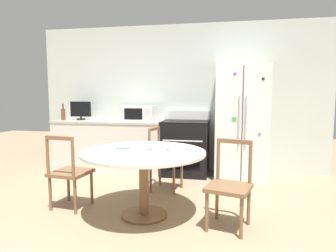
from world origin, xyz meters
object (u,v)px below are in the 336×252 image
at_px(microwave, 139,113).
at_px(countertop_tv, 81,110).
at_px(refrigerator, 241,122).
at_px(counter_bottle, 63,114).
at_px(dining_chair_right, 229,186).
at_px(candle_glass, 156,150).
at_px(dining_chair_left, 69,173).
at_px(oven_range, 185,147).
at_px(dining_chair_far, 165,160).

bearing_deg(microwave, countertop_tv, 178.78).
bearing_deg(refrigerator, counter_bottle, -178.97).
xyz_separation_m(refrigerator, microwave, (-1.75, 0.09, 0.12)).
height_order(countertop_tv, dining_chair_right, countertop_tv).
height_order(refrigerator, dining_chair_right, refrigerator).
bearing_deg(microwave, dining_chair_right, -52.33).
xyz_separation_m(refrigerator, candle_glass, (-0.97, -1.91, -0.14)).
distance_m(countertop_tv, candle_glass, 2.79).
height_order(microwave, dining_chair_left, microwave).
distance_m(oven_range, dining_chair_left, 2.14).
bearing_deg(dining_chair_far, dining_chair_left, -38.27).
height_order(refrigerator, dining_chair_far, refrigerator).
bearing_deg(countertop_tv, oven_range, -2.33).
distance_m(refrigerator, candle_glass, 2.14).
bearing_deg(oven_range, refrigerator, -1.84).
height_order(oven_range, counter_bottle, counter_bottle).
height_order(counter_bottle, dining_chair_right, counter_bottle).
bearing_deg(dining_chair_right, countertop_tv, -22.19).
distance_m(refrigerator, oven_range, 1.03).
bearing_deg(refrigerator, oven_range, 178.16).
relative_size(refrigerator, dining_chair_right, 2.04).
height_order(countertop_tv, dining_chair_left, countertop_tv).
bearing_deg(microwave, refrigerator, -2.79).
relative_size(dining_chair_right, candle_glass, 11.43).
distance_m(microwave, countertop_tv, 1.13).
xyz_separation_m(countertop_tv, dining_chair_left, (0.80, -1.88, -0.65)).
xyz_separation_m(microwave, dining_chair_far, (0.66, -0.97, -0.60)).
bearing_deg(countertop_tv, refrigerator, -2.17).
relative_size(refrigerator, counter_bottle, 6.20).
height_order(oven_range, countertop_tv, countertop_tv).
bearing_deg(refrigerator, candle_glass, -116.98).
distance_m(microwave, dining_chair_far, 1.31).
distance_m(refrigerator, dining_chair_far, 1.49).
height_order(refrigerator, oven_range, refrigerator).
bearing_deg(dining_chair_right, dining_chair_left, 10.09).
height_order(dining_chair_right, candle_glass, dining_chair_right).
xyz_separation_m(refrigerator, oven_range, (-0.92, 0.03, -0.45)).
bearing_deg(dining_chair_far, dining_chair_right, 49.99).
distance_m(microwave, candle_glass, 2.15).
xyz_separation_m(dining_chair_right, candle_glass, (-0.78, 0.03, 0.35)).
distance_m(dining_chair_left, dining_chair_far, 1.33).
bearing_deg(countertop_tv, candle_glass, -46.54).
distance_m(counter_bottle, dining_chair_left, 2.10).
height_order(microwave, counter_bottle, counter_bottle).
bearing_deg(dining_chair_left, candle_glass, -0.08).
height_order(dining_chair_left, candle_glass, dining_chair_left).
bearing_deg(candle_glass, dining_chair_far, 96.85).
xyz_separation_m(countertop_tv, dining_chair_far, (1.79, -0.99, -0.65)).
bearing_deg(candle_glass, dining_chair_right, -2.24).
relative_size(dining_chair_left, dining_chair_far, 1.00).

